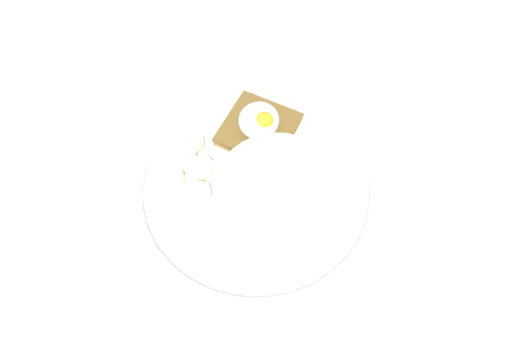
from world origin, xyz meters
TOP-DOWN VIEW (x-y plane):
  - ground_plane at (0.00, 0.00)cm, footprint 120.00×120.00cm
  - plate at (0.00, 0.00)cm, footprint 29.44×29.44cm
  - oatmeal_bowl at (3.51, 2.92)cm, footprint 13.50×13.50cm
  - toast_slice at (-7.57, -0.78)cm, footprint 11.37×11.37cm
  - poached_egg at (-7.48, -0.61)cm, footprint 5.70×7.16cm
  - banana_slice_front at (-0.81, -6.99)cm, footprint 4.12×4.20cm
  - banana_slice_left at (-4.20, -9.12)cm, footprint 4.26×4.29cm
  - banana_slice_back at (-1.67, -9.55)cm, footprint 4.39×4.40cm
  - banana_slice_right at (2.90, -6.60)cm, footprint 4.33×4.28cm
  - banana_slice_inner at (1.06, -10.46)cm, footprint 3.60×3.68cm
  - banana_slice_outer at (-1.40, -4.13)cm, footprint 4.21×4.13cm

SIDE VIEW (x-z plane):
  - ground_plane at x=0.00cm, z-range 0.00..2.00cm
  - plate at x=0.00cm, z-range 2.00..3.60cm
  - banana_slice_left at x=-4.20cm, z-range 2.97..4.12cm
  - banana_slice_back at x=-1.67cm, z-range 2.97..4.12cm
  - banana_slice_inner at x=1.06cm, z-range 2.93..4.36cm
  - banana_slice_front at x=-0.81cm, z-range 2.85..4.44cm
  - banana_slice_right at x=2.90cm, z-range 2.94..4.47cm
  - banana_slice_outer at x=-1.40cm, z-range 2.90..4.56cm
  - toast_slice at x=-7.57cm, z-range 3.08..4.44cm
  - poached_egg at x=-7.48cm, z-range 4.13..7.47cm
  - oatmeal_bowl at x=3.51cm, z-range 2.94..10.17cm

